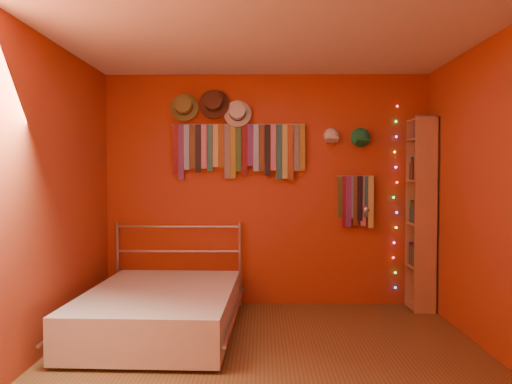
{
  "coord_description": "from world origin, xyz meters",
  "views": [
    {
      "loc": [
        -0.04,
        -3.69,
        1.42
      ],
      "look_at": [
        -0.1,
        0.9,
        1.26
      ],
      "focal_mm": 35.0,
      "sensor_mm": 36.0,
      "label": 1
    }
  ],
  "objects_px": {
    "bed": "(161,310)",
    "reading_lamp": "(365,209)",
    "bookshelf": "(425,213)",
    "tie_rack": "(239,148)"
  },
  "relations": [
    {
      "from": "bed",
      "to": "reading_lamp",
      "type": "bearing_deg",
      "value": 24.16
    },
    {
      "from": "reading_lamp",
      "to": "bookshelf",
      "type": "bearing_deg",
      "value": 1.24
    },
    {
      "from": "reading_lamp",
      "to": "bookshelf",
      "type": "xyz_separation_m",
      "value": [
        0.63,
        0.01,
        -0.03
      ]
    },
    {
      "from": "bed",
      "to": "bookshelf",
      "type": "bearing_deg",
      "value": 19.41
    },
    {
      "from": "tie_rack",
      "to": "bookshelf",
      "type": "distance_m",
      "value": 2.07
    },
    {
      "from": "bookshelf",
      "to": "bed",
      "type": "distance_m",
      "value": 2.85
    },
    {
      "from": "bookshelf",
      "to": "bed",
      "type": "xyz_separation_m",
      "value": [
        -2.61,
        -0.83,
        -0.81
      ]
    },
    {
      "from": "tie_rack",
      "to": "bed",
      "type": "height_order",
      "value": "tie_rack"
    },
    {
      "from": "reading_lamp",
      "to": "bed",
      "type": "relative_size",
      "value": 0.16
    },
    {
      "from": "bookshelf",
      "to": "tie_rack",
      "type": "bearing_deg",
      "value": 175.46
    }
  ]
}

